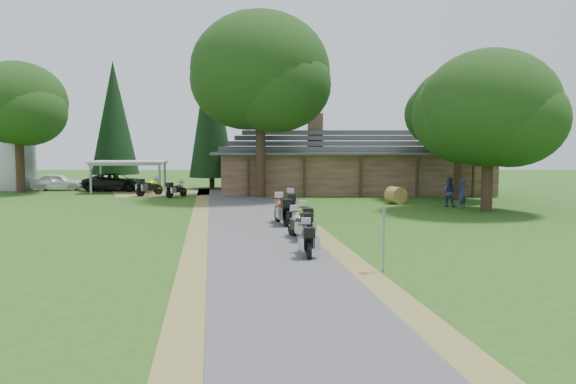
{
  "coord_description": "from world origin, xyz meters",
  "views": [
    {
      "loc": [
        0.95,
        -20.28,
        3.85
      ],
      "look_at": [
        0.87,
        5.33,
        1.6
      ],
      "focal_mm": 35.0,
      "sensor_mm": 36.0,
      "label": 1
    }
  ],
  "objects_px": {
    "motorcycle_row_a": "(307,238)",
    "motorcycle_carport_b": "(177,189)",
    "carport": "(129,176)",
    "motorcycle_row_e": "(291,203)",
    "motorcycle_row_b": "(299,223)",
    "motorcycle_carport_a": "(150,186)",
    "car_white_sedan": "(58,180)",
    "motorcycle_row_c": "(305,218)",
    "hay_bale": "(396,195)",
    "lodge": "(354,161)",
    "motorcycle_row_d": "(282,209)",
    "silo": "(17,153)",
    "car_dark_suv": "(116,178)"
  },
  "relations": [
    {
      "from": "motorcycle_row_c",
      "to": "motorcycle_row_e",
      "type": "xyz_separation_m",
      "value": [
        -0.58,
        5.76,
        0.04
      ]
    },
    {
      "from": "lodge",
      "to": "silo",
      "type": "bearing_deg",
      "value": 176.29
    },
    {
      "from": "motorcycle_row_b",
      "to": "motorcycle_row_c",
      "type": "bearing_deg",
      "value": -30.82
    },
    {
      "from": "hay_bale",
      "to": "motorcycle_row_c",
      "type": "bearing_deg",
      "value": -117.5
    },
    {
      "from": "motorcycle_row_c",
      "to": "motorcycle_carport_b",
      "type": "xyz_separation_m",
      "value": [
        -8.67,
        15.9,
        -0.04
      ]
    },
    {
      "from": "motorcycle_row_b",
      "to": "motorcycle_carport_a",
      "type": "relative_size",
      "value": 0.91
    },
    {
      "from": "lodge",
      "to": "motorcycle_row_e",
      "type": "xyz_separation_m",
      "value": [
        -4.99,
        -14.84,
        -1.76
      ]
    },
    {
      "from": "carport",
      "to": "car_dark_suv",
      "type": "distance_m",
      "value": 1.84
    },
    {
      "from": "motorcycle_row_c",
      "to": "motorcycle_row_d",
      "type": "height_order",
      "value": "motorcycle_row_d"
    },
    {
      "from": "motorcycle_row_b",
      "to": "motorcycle_carport_a",
      "type": "height_order",
      "value": "motorcycle_carport_a"
    },
    {
      "from": "motorcycle_row_b",
      "to": "motorcycle_carport_a",
      "type": "distance_m",
      "value": 21.48
    },
    {
      "from": "car_white_sedan",
      "to": "silo",
      "type": "bearing_deg",
      "value": 69.36
    },
    {
      "from": "car_white_sedan",
      "to": "motorcycle_carport_a",
      "type": "relative_size",
      "value": 2.45
    },
    {
      "from": "motorcycle_row_b",
      "to": "motorcycle_row_c",
      "type": "height_order",
      "value": "motorcycle_row_c"
    },
    {
      "from": "motorcycle_row_c",
      "to": "hay_bale",
      "type": "distance_m",
      "value": 13.17
    },
    {
      "from": "car_dark_suv",
      "to": "motorcycle_carport_a",
      "type": "height_order",
      "value": "car_dark_suv"
    },
    {
      "from": "silo",
      "to": "motorcycle_row_e",
      "type": "height_order",
      "value": "silo"
    },
    {
      "from": "car_dark_suv",
      "to": "silo",
      "type": "bearing_deg",
      "value": 86.8
    },
    {
      "from": "silo",
      "to": "hay_bale",
      "type": "bearing_deg",
      "value": -20.13
    },
    {
      "from": "motorcycle_row_e",
      "to": "motorcycle_carport_b",
      "type": "xyz_separation_m",
      "value": [
        -8.09,
        10.14,
        -0.08
      ]
    },
    {
      "from": "car_dark_suv",
      "to": "motorcycle_row_d",
      "type": "distance_m",
      "value": 23.16
    },
    {
      "from": "car_dark_suv",
      "to": "motorcycle_row_e",
      "type": "relative_size",
      "value": 2.7
    },
    {
      "from": "motorcycle_row_d",
      "to": "motorcycle_row_e",
      "type": "height_order",
      "value": "motorcycle_row_d"
    },
    {
      "from": "lodge",
      "to": "motorcycle_row_e",
      "type": "distance_m",
      "value": 15.75
    },
    {
      "from": "carport",
      "to": "motorcycle_row_a",
      "type": "distance_m",
      "value": 28.12
    },
    {
      "from": "hay_bale",
      "to": "silo",
      "type": "bearing_deg",
      "value": 159.87
    },
    {
      "from": "motorcycle_row_c",
      "to": "motorcycle_row_e",
      "type": "height_order",
      "value": "motorcycle_row_e"
    },
    {
      "from": "carport",
      "to": "motorcycle_row_e",
      "type": "xyz_separation_m",
      "value": [
        12.63,
        -14.34,
        -0.53
      ]
    },
    {
      "from": "car_dark_suv",
      "to": "motorcycle_row_b",
      "type": "bearing_deg",
      "value": -143.37
    },
    {
      "from": "carport",
      "to": "motorcycle_row_e",
      "type": "relative_size",
      "value": 2.78
    },
    {
      "from": "car_white_sedan",
      "to": "hay_bale",
      "type": "xyz_separation_m",
      "value": [
        25.56,
        -9.94,
        -0.32
      ]
    },
    {
      "from": "motorcycle_row_e",
      "to": "motorcycle_carport_a",
      "type": "xyz_separation_m",
      "value": [
        -10.31,
        11.34,
        0.02
      ]
    },
    {
      "from": "motorcycle_row_c",
      "to": "motorcycle_carport_b",
      "type": "relative_size",
      "value": 1.06
    },
    {
      "from": "motorcycle_row_c",
      "to": "silo",
      "type": "bearing_deg",
      "value": 37.85
    },
    {
      "from": "motorcycle_row_c",
      "to": "hay_bale",
      "type": "bearing_deg",
      "value": -35.54
    },
    {
      "from": "silo",
      "to": "motorcycle_carport_b",
      "type": "xyz_separation_m",
      "value": [
        14.41,
        -6.48,
        -2.4
      ]
    },
    {
      "from": "motorcycle_row_a",
      "to": "motorcycle_row_c",
      "type": "bearing_deg",
      "value": -4.07
    },
    {
      "from": "motorcycle_row_a",
      "to": "hay_bale",
      "type": "relative_size",
      "value": 1.64
    },
    {
      "from": "motorcycle_row_b",
      "to": "motorcycle_carport_b",
      "type": "xyz_separation_m",
      "value": [
        -8.41,
        17.46,
        -0.03
      ]
    },
    {
      "from": "silo",
      "to": "motorcycle_row_a",
      "type": "xyz_separation_m",
      "value": [
        23.04,
        -27.12,
        -2.41
      ]
    },
    {
      "from": "motorcycle_row_a",
      "to": "motorcycle_carport_b",
      "type": "relative_size",
      "value": 0.98
    },
    {
      "from": "motorcycle_row_d",
      "to": "carport",
      "type": "bearing_deg",
      "value": 19.77
    },
    {
      "from": "motorcycle_row_b",
      "to": "hay_bale",
      "type": "xyz_separation_m",
      "value": [
        6.35,
        13.25,
        -0.11
      ]
    },
    {
      "from": "carport",
      "to": "hay_bale",
      "type": "bearing_deg",
      "value": -29.01
    },
    {
      "from": "motorcycle_row_b",
      "to": "motorcycle_row_c",
      "type": "xyz_separation_m",
      "value": [
        0.26,
        1.56,
        0.0
      ]
    },
    {
      "from": "carport",
      "to": "car_white_sedan",
      "type": "bearing_deg",
      "value": 160.81
    },
    {
      "from": "motorcycle_row_b",
      "to": "motorcycle_row_e",
      "type": "xyz_separation_m",
      "value": [
        -0.31,
        7.32,
        0.04
      ]
    },
    {
      "from": "car_white_sedan",
      "to": "lodge",
      "type": "bearing_deg",
      "value": -101.35
    },
    {
      "from": "car_white_sedan",
      "to": "motorcycle_carport_b",
      "type": "bearing_deg",
      "value": -126.81
    },
    {
      "from": "car_white_sedan",
      "to": "motorcycle_row_d",
      "type": "height_order",
      "value": "car_white_sedan"
    }
  ]
}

